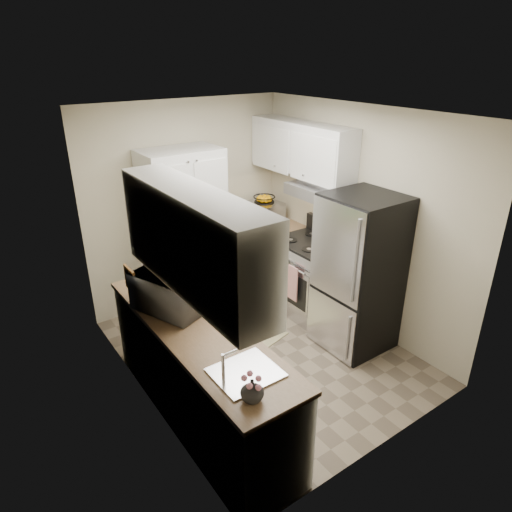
{
  "coord_description": "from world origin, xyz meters",
  "views": [
    {
      "loc": [
        -2.41,
        -3.3,
        2.99
      ],
      "look_at": [
        0.01,
        0.15,
        1.08
      ],
      "focal_mm": 32.0,
      "sensor_mm": 36.0,
      "label": 1
    }
  ],
  "objects_px": {
    "electric_range": "(309,276)",
    "toaster_oven": "(265,211)",
    "pantry_cabinet": "(185,234)",
    "wine_bottle": "(150,274)",
    "microwave": "(172,291)",
    "refrigerator": "(359,273)"
  },
  "relations": [
    {
      "from": "toaster_oven",
      "to": "wine_bottle",
      "type": "bearing_deg",
      "value": -162.32
    },
    {
      "from": "electric_range",
      "to": "microwave",
      "type": "relative_size",
      "value": 1.83
    },
    {
      "from": "refrigerator",
      "to": "microwave",
      "type": "xyz_separation_m",
      "value": [
        -1.96,
        0.36,
        0.24
      ]
    },
    {
      "from": "pantry_cabinet",
      "to": "wine_bottle",
      "type": "bearing_deg",
      "value": -132.14
    },
    {
      "from": "refrigerator",
      "to": "electric_range",
      "type": "bearing_deg",
      "value": 87.52
    },
    {
      "from": "toaster_oven",
      "to": "electric_range",
      "type": "bearing_deg",
      "value": -98.05
    },
    {
      "from": "microwave",
      "to": "toaster_oven",
      "type": "height_order",
      "value": "microwave"
    },
    {
      "from": "refrigerator",
      "to": "microwave",
      "type": "height_order",
      "value": "refrigerator"
    },
    {
      "from": "wine_bottle",
      "to": "refrigerator",
      "type": "bearing_deg",
      "value": -22.63
    },
    {
      "from": "microwave",
      "to": "pantry_cabinet",
      "type": "bearing_deg",
      "value": -52.95
    },
    {
      "from": "wine_bottle",
      "to": "microwave",
      "type": "bearing_deg",
      "value": -89.69
    },
    {
      "from": "microwave",
      "to": "toaster_oven",
      "type": "distance_m",
      "value": 2.44
    },
    {
      "from": "pantry_cabinet",
      "to": "wine_bottle",
      "type": "relative_size",
      "value": 6.62
    },
    {
      "from": "pantry_cabinet",
      "to": "toaster_oven",
      "type": "distance_m",
      "value": 1.19
    },
    {
      "from": "pantry_cabinet",
      "to": "microwave",
      "type": "bearing_deg",
      "value": -120.99
    },
    {
      "from": "pantry_cabinet",
      "to": "microwave",
      "type": "relative_size",
      "value": 3.23
    },
    {
      "from": "pantry_cabinet",
      "to": "toaster_oven",
      "type": "xyz_separation_m",
      "value": [
        1.19,
        0.02,
        0.05
      ]
    },
    {
      "from": "wine_bottle",
      "to": "toaster_oven",
      "type": "height_order",
      "value": "wine_bottle"
    },
    {
      "from": "electric_range",
      "to": "toaster_oven",
      "type": "height_order",
      "value": "toaster_oven"
    },
    {
      "from": "pantry_cabinet",
      "to": "electric_range",
      "type": "relative_size",
      "value": 1.77
    },
    {
      "from": "electric_range",
      "to": "toaster_oven",
      "type": "distance_m",
      "value": 1.1
    },
    {
      "from": "electric_range",
      "to": "toaster_oven",
      "type": "relative_size",
      "value": 2.6
    }
  ]
}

